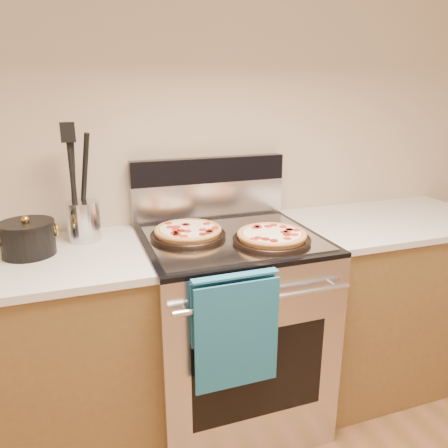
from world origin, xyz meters
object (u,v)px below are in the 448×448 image
object	(u,v)px
range_body	(230,332)
saucepan	(28,240)
pepperoni_pizza_front	(272,237)
utensil_crock	(84,221)
pepperoni_pizza_back	(188,232)

from	to	relation	value
range_body	saucepan	size ratio (longest dim) A/B	4.48
pepperoni_pizza_front	utensil_crock	bearing A→B (deg)	155.93
utensil_crock	pepperoni_pizza_back	bearing A→B (deg)	-20.22
utensil_crock	saucepan	distance (m)	0.24
pepperoni_pizza_back	utensil_crock	distance (m)	0.45
pepperoni_pizza_back	saucepan	distance (m)	0.63
pepperoni_pizza_back	utensil_crock	size ratio (longest dim) A/B	1.86
utensil_crock	range_body	bearing A→B (deg)	-18.18
pepperoni_pizza_front	saucepan	bearing A→B (deg)	167.06
range_body	pepperoni_pizza_back	bearing A→B (deg)	166.71
pepperoni_pizza_front	pepperoni_pizza_back	bearing A→B (deg)	151.15
pepperoni_pizza_back	utensil_crock	bearing A→B (deg)	159.78
pepperoni_pizza_back	pepperoni_pizza_front	world-z (taller)	same
pepperoni_pizza_back	saucepan	world-z (taller)	saucepan
pepperoni_pizza_back	pepperoni_pizza_front	xyz separation A→B (m)	(0.31, -0.17, 0.00)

